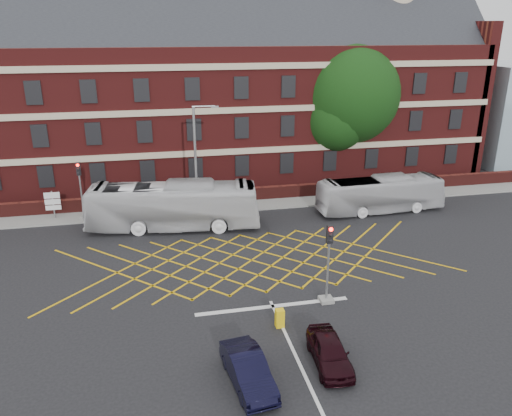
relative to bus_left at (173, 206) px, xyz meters
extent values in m
plane|color=black|center=(4.32, -8.30, -1.68)|extent=(120.00, 120.00, 0.00)
cube|color=#541515|center=(4.32, 13.70, 4.32)|extent=(50.00, 12.00, 12.00)
cube|color=black|center=(4.32, 13.70, 10.32)|extent=(51.00, 10.61, 10.61)
cube|color=#B7A88C|center=(4.32, 7.62, 5.32)|extent=(50.00, 0.18, 0.50)
cube|color=black|center=(4.32, 7.64, 3.82)|extent=(1.20, 0.14, 1.80)
cylinder|color=#B7A88C|center=(22.32, 13.70, 13.32)|extent=(3.60, 3.60, 6.00)
cube|color=#471513|center=(4.32, 4.70, -1.13)|extent=(56.00, 0.50, 1.10)
cube|color=slate|center=(4.32, 3.70, -1.62)|extent=(60.00, 3.00, 0.12)
cube|color=#CC990C|center=(4.32, -6.30, -1.67)|extent=(8.22, 8.22, 0.02)
cube|color=silver|center=(4.32, -11.80, -1.67)|extent=(8.00, 0.30, 0.02)
cube|color=silver|center=(4.32, -18.30, -1.67)|extent=(0.15, 14.00, 0.02)
imported|color=silver|center=(0.00, 0.00, 0.00)|extent=(12.31, 4.48, 3.35)
imported|color=#BBBBC0|center=(15.75, 0.17, -0.30)|extent=(9.99, 2.70, 2.76)
imported|color=black|center=(1.95, -17.29, -1.04)|extent=(1.84, 4.02, 1.28)
imported|color=black|center=(5.56, -16.77, -1.07)|extent=(1.68, 3.66, 1.21)
cylinder|color=black|center=(16.57, 9.58, 1.31)|extent=(0.90, 0.90, 5.97)
sphere|color=black|center=(16.57, 9.58, 6.10)|extent=(9.03, 9.03, 9.03)
sphere|color=black|center=(15.07, 8.78, 4.09)|extent=(5.87, 5.87, 5.87)
sphere|color=black|center=(18.07, 10.38, 4.49)|extent=(5.42, 5.42, 5.42)
cube|color=slate|center=(7.16, -11.88, -1.58)|extent=(0.70, 0.70, 0.20)
cylinder|color=gray|center=(7.16, -11.88, 0.07)|extent=(0.12, 0.12, 3.50)
cube|color=black|center=(7.16, -11.88, 2.12)|extent=(0.30, 0.25, 0.95)
sphere|color=#FF0C05|center=(7.16, -12.02, 2.44)|extent=(0.20, 0.20, 0.20)
cube|color=slate|center=(-6.52, 3.41, -1.58)|extent=(0.70, 0.70, 0.20)
cylinder|color=gray|center=(-6.52, 3.41, 0.07)|extent=(0.12, 0.12, 3.50)
cube|color=black|center=(-6.52, 3.41, 2.12)|extent=(0.30, 0.25, 0.95)
sphere|color=#FF0C05|center=(-6.52, 3.27, 2.44)|extent=(0.20, 0.20, 0.20)
cube|color=slate|center=(1.81, 1.48, -1.58)|extent=(1.00, 1.00, 0.20)
cylinder|color=gray|center=(1.81, 1.48, 2.48)|extent=(0.18, 0.18, 8.30)
cylinder|color=gray|center=(2.51, 1.48, 6.63)|extent=(1.60, 0.12, 0.12)
cube|color=gray|center=(3.31, 1.48, 6.58)|extent=(0.50, 0.20, 0.12)
cylinder|color=gray|center=(-8.61, 3.55, -0.58)|extent=(0.10, 0.10, 2.20)
cube|color=silver|center=(-8.61, 3.47, 0.22)|extent=(1.10, 0.06, 0.45)
cube|color=silver|center=(-8.61, 3.47, -0.28)|extent=(1.10, 0.06, 0.40)
cube|color=silver|center=(-8.61, 3.47, -0.73)|extent=(1.10, 0.06, 0.35)
cube|color=yellow|center=(4.20, -13.63, -1.22)|extent=(0.41, 0.37, 0.92)
camera|label=1|loc=(-1.15, -33.43, 11.81)|focal=35.00mm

